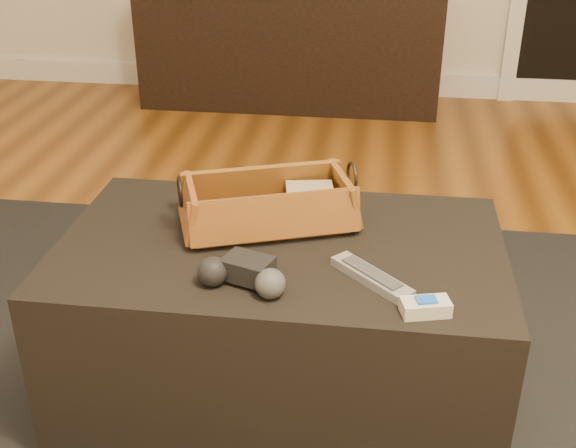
# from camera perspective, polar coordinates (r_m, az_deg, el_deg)

# --- Properties ---
(floor) EXTENTS (5.00, 5.50, 0.01)m
(floor) POSITION_cam_1_polar(r_m,az_deg,el_deg) (1.74, -0.80, -17.14)
(floor) COLOR brown
(floor) RESTS_ON ground
(baseboard) EXTENTS (5.00, 0.04, 0.12)m
(baseboard) POSITION_cam_1_polar(r_m,az_deg,el_deg) (4.13, 4.90, 11.12)
(baseboard) COLOR white
(baseboard) RESTS_ON floor
(media_cabinet) EXTENTS (1.53, 0.45, 0.60)m
(media_cabinet) POSITION_cam_1_polar(r_m,az_deg,el_deg) (3.88, 0.21, 13.83)
(media_cabinet) COLOR black
(media_cabinet) RESTS_ON floor
(area_rug) EXTENTS (2.60, 2.00, 0.01)m
(area_rug) POSITION_cam_1_polar(r_m,az_deg,el_deg) (1.83, -0.77, -14.04)
(area_rug) COLOR black
(area_rug) RESTS_ON floor
(ottoman) EXTENTS (1.00, 0.60, 0.42)m
(ottoman) POSITION_cam_1_polar(r_m,az_deg,el_deg) (1.73, -0.57, -7.60)
(ottoman) COLOR black
(ottoman) RESTS_ON area_rug
(tv_remote) EXTENTS (0.21, 0.14, 0.02)m
(tv_remote) POSITION_cam_1_polar(r_m,az_deg,el_deg) (1.67, -2.14, 0.41)
(tv_remote) COLOR black
(tv_remote) RESTS_ON wicker_basket
(cloth_bundle) EXTENTS (0.12, 0.09, 0.06)m
(cloth_bundle) POSITION_cam_1_polar(r_m,az_deg,el_deg) (1.73, 1.71, 2.06)
(cloth_bundle) COLOR tan
(cloth_bundle) RESTS_ON wicker_basket
(wicker_basket) EXTENTS (0.45, 0.33, 0.14)m
(wicker_basket) POSITION_cam_1_polar(r_m,az_deg,el_deg) (1.68, -1.57, 1.39)
(wicker_basket) COLOR brown
(wicker_basket) RESTS_ON ottoman
(game_controller) EXTENTS (0.20, 0.13, 0.06)m
(game_controller) POSITION_cam_1_polar(r_m,az_deg,el_deg) (1.45, -3.51, -3.96)
(game_controller) COLOR black
(game_controller) RESTS_ON ottoman
(silver_remote) EXTENTS (0.18, 0.17, 0.02)m
(silver_remote) POSITION_cam_1_polar(r_m,az_deg,el_deg) (1.49, 6.62, -4.17)
(silver_remote) COLOR #919398
(silver_remote) RESTS_ON ottoman
(cream_gadget) EXTENTS (0.10, 0.07, 0.03)m
(cream_gadget) POSITION_cam_1_polar(r_m,az_deg,el_deg) (1.40, 10.81, -6.45)
(cream_gadget) COLOR beige
(cream_gadget) RESTS_ON ottoman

